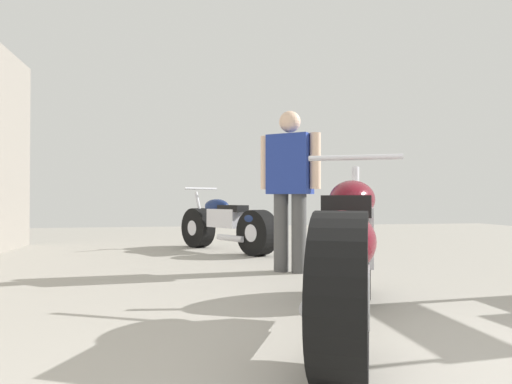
# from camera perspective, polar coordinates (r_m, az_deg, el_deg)

# --- Properties ---
(ground_plane) EXTENTS (15.62, 15.62, 0.00)m
(ground_plane) POSITION_cam_1_polar(r_m,az_deg,el_deg) (4.14, 2.25, -10.90)
(ground_plane) COLOR #9E998E
(motorcycle_maroon_cruiser) EXTENTS (1.14, 2.10, 1.04)m
(motorcycle_maroon_cruiser) POSITION_cam_1_polar(r_m,az_deg,el_deg) (2.56, 11.74, -7.30)
(motorcycle_maroon_cruiser) COLOR black
(motorcycle_maroon_cruiser) RESTS_ON ground_plane
(motorcycle_black_naked) EXTENTS (1.18, 1.72, 0.89)m
(motorcycle_black_naked) POSITION_cam_1_polar(r_m,az_deg,el_deg) (6.21, -3.70, -4.14)
(motorcycle_black_naked) COLOR black
(motorcycle_black_naked) RESTS_ON ground_plane
(mechanic_in_blue) EXTENTS (0.57, 0.47, 1.59)m
(mechanic_in_blue) POSITION_cam_1_polar(r_m,az_deg,el_deg) (4.47, 4.30, 1.42)
(mechanic_in_blue) COLOR #4C4C4C
(mechanic_in_blue) RESTS_ON ground_plane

